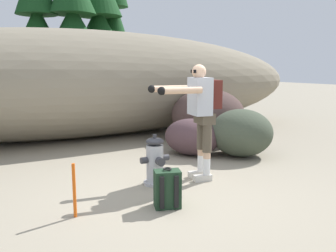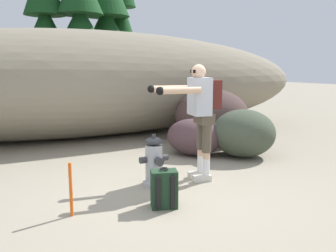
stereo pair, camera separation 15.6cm
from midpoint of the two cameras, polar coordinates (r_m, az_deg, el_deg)
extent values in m
cube|color=gray|center=(4.77, 1.50, -10.56)|extent=(56.00, 56.00, 0.04)
ellipsoid|color=gray|center=(8.52, -12.28, 6.68)|extent=(12.10, 3.20, 2.47)
cylinder|color=#B2B2B7|center=(5.00, -1.36, -9.11)|extent=(0.32, 0.32, 0.04)
cylinder|color=#B2B2B7|center=(4.92, -1.37, -6.02)|extent=(0.24, 0.24, 0.52)
ellipsoid|color=#333338|center=(4.84, -1.38, -2.50)|extent=(0.25, 0.25, 0.10)
cylinder|color=#333338|center=(4.83, -1.39, -1.62)|extent=(0.06, 0.06, 0.05)
cylinder|color=#333338|center=(4.84, -3.13, -5.53)|extent=(0.09, 0.09, 0.09)
cylinder|color=#333338|center=(4.97, 0.34, -5.11)|extent=(0.09, 0.09, 0.09)
cylinder|color=#333338|center=(4.76, -0.53, -5.77)|extent=(0.11, 0.09, 0.11)
cube|color=beige|center=(5.13, 6.40, -8.39)|extent=(0.27, 0.14, 0.09)
cylinder|color=white|center=(5.10, 7.05, -6.55)|extent=(0.10, 0.10, 0.24)
cylinder|color=#DBAD89|center=(5.06, 7.09, -4.74)|extent=(0.10, 0.10, 0.09)
cylinder|color=brown|center=(5.00, 7.15, -1.86)|extent=(0.13, 0.13, 0.42)
cube|color=beige|center=(5.30, 5.51, -7.77)|extent=(0.27, 0.14, 0.09)
cylinder|color=white|center=(5.28, 6.14, -5.99)|extent=(0.10, 0.10, 0.24)
cylinder|color=#DBAD89|center=(5.24, 6.17, -4.23)|extent=(0.10, 0.10, 0.09)
cylinder|color=brown|center=(5.18, 6.23, -1.46)|extent=(0.13, 0.13, 0.42)
cube|color=brown|center=(5.05, 6.74, 1.26)|extent=(0.25, 0.35, 0.16)
cube|color=#B7BCC6|center=(4.98, 6.01, 4.78)|extent=(0.29, 0.39, 0.52)
cube|color=#511E19|center=(5.07, 8.09, 5.11)|extent=(0.20, 0.30, 0.40)
sphere|color=#DBAD89|center=(4.96, 5.86, 8.72)|extent=(0.20, 0.20, 0.20)
cube|color=black|center=(4.93, 4.94, 8.78)|extent=(0.04, 0.15, 0.04)
cylinder|color=#DBAD89|center=(4.63, 2.91, 5.74)|extent=(0.59, 0.18, 0.09)
sphere|color=black|center=(4.55, -0.30, 5.68)|extent=(0.11, 0.11, 0.11)
cylinder|color=#DBAD89|center=(5.05, 1.15, 6.05)|extent=(0.59, 0.18, 0.09)
sphere|color=black|center=(4.97, -1.82, 5.99)|extent=(0.11, 0.11, 0.11)
cube|color=#1E3823|center=(4.15, 0.45, -10.11)|extent=(0.35, 0.28, 0.44)
cube|color=#1E3823|center=(4.30, 0.17, -10.37)|extent=(0.22, 0.12, 0.20)
torus|color=black|center=(4.08, 0.46, -6.93)|extent=(0.10, 0.10, 0.02)
cube|color=black|center=(4.03, -0.46, -10.71)|extent=(0.06, 0.04, 0.37)
cube|color=black|center=(4.06, 1.89, -10.58)|extent=(0.06, 0.04, 0.37)
ellipsoid|color=#473531|center=(7.79, 7.59, 1.72)|extent=(2.19, 2.17, 1.15)
ellipsoid|color=#3D4736|center=(6.57, 12.75, -1.13)|extent=(1.41, 1.41, 0.86)
ellipsoid|color=#493438|center=(6.55, 4.90, -1.78)|extent=(1.23, 1.33, 0.68)
cylinder|color=#47331E|center=(14.11, -18.34, 5.27)|extent=(0.28, 0.28, 1.41)
cone|color=#143D19|center=(14.12, -18.75, 13.20)|extent=(2.30, 2.30, 2.50)
cylinder|color=#47331E|center=(13.82, -13.21, 5.66)|extent=(0.32, 0.32, 1.52)
cone|color=#143D19|center=(13.83, -13.53, 13.79)|extent=(2.64, 2.64, 2.40)
cylinder|color=#47331E|center=(15.11, -9.38, 5.64)|extent=(0.36, 0.36, 1.29)
cone|color=#143D19|center=(15.12, -9.59, 13.47)|extent=(2.96, 2.96, 2.83)
cylinder|color=#47331E|center=(15.90, -7.10, 6.34)|extent=(0.24, 0.24, 1.55)
cone|color=#143D19|center=(15.95, -7.28, 14.78)|extent=(2.00, 2.00, 3.14)
cylinder|color=#E55914|center=(4.01, -14.32, -9.92)|extent=(0.04, 0.04, 0.60)
camera|label=1|loc=(0.08, -89.15, 0.14)|focal=37.79mm
camera|label=2|loc=(0.08, 90.85, -0.14)|focal=37.79mm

